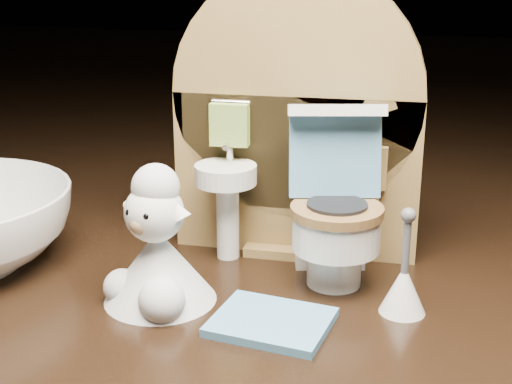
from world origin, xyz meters
TOP-DOWN VIEW (x-y plane):
  - backdrop_panel at (-0.00, 0.06)m, footprint 0.13×0.05m
  - toy_toilet at (0.02, 0.03)m, footprint 0.05×0.06m
  - bath_mat at (0.00, -0.02)m, footprint 0.06×0.05m
  - toilet_brush at (0.06, 0.00)m, footprint 0.02×0.02m
  - plush_lamb at (-0.05, -0.01)m, footprint 0.05×0.05m

SIDE VIEW (x-z plane):
  - bath_mat at x=0.00m, z-range 0.00..0.00m
  - toilet_brush at x=0.06m, z-range -0.01..0.04m
  - plush_lamb at x=-0.05m, z-range -0.01..0.06m
  - toy_toilet at x=0.02m, z-range -0.01..0.08m
  - backdrop_panel at x=0.00m, z-range -0.01..0.14m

